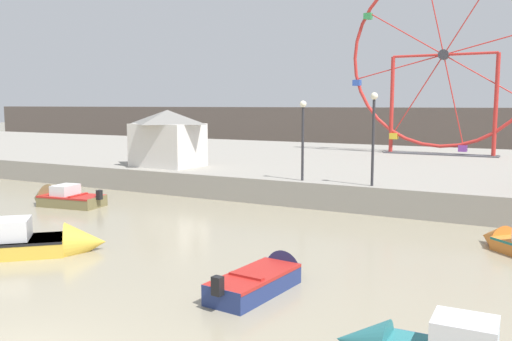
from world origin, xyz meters
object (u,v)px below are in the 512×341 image
object	(u,v)px
motorboat_olive_wood	(61,198)
motorboat_navy_blue	(266,277)
motorboat_mustard_yellow	(22,244)
ferris_wheel_red_frame	(444,58)
promenade_lamp_near	(303,128)
carnival_booth_white_ticket	(168,137)
promenade_lamp_far	(373,125)

from	to	relation	value
motorboat_olive_wood	motorboat_navy_blue	xyz separation A→B (m)	(13.84, -5.65, -0.05)
motorboat_mustard_yellow	ferris_wheel_red_frame	bearing A→B (deg)	31.91
motorboat_olive_wood	promenade_lamp_near	world-z (taller)	promenade_lamp_near
ferris_wheel_red_frame	carnival_booth_white_ticket	bearing A→B (deg)	-130.11
motorboat_navy_blue	ferris_wheel_red_frame	size ratio (longest dim) A/B	0.28
motorboat_navy_blue	motorboat_mustard_yellow	bearing A→B (deg)	101.78
motorboat_mustard_yellow	promenade_lamp_far	distance (m)	14.57
motorboat_navy_blue	ferris_wheel_red_frame	world-z (taller)	ferris_wheel_red_frame
ferris_wheel_red_frame	carnival_booth_white_ticket	world-z (taller)	ferris_wheel_red_frame
motorboat_navy_blue	promenade_lamp_near	world-z (taller)	promenade_lamp_near
motorboat_navy_blue	ferris_wheel_red_frame	distance (m)	28.58
motorboat_mustard_yellow	carnival_booth_white_ticket	size ratio (longest dim) A/B	1.31
carnival_booth_white_ticket	promenade_lamp_far	xyz separation A→B (m)	(12.51, -1.85, 0.96)
motorboat_olive_wood	promenade_lamp_far	bearing A→B (deg)	-166.86
motorboat_navy_blue	promenade_lamp_near	xyz separation A→B (m)	(-3.78, 10.98, 3.36)
promenade_lamp_far	motorboat_mustard_yellow	bearing A→B (deg)	-123.45
motorboat_mustard_yellow	motorboat_olive_wood	bearing A→B (deg)	87.66
motorboat_mustard_yellow	promenade_lamp_far	xyz separation A→B (m)	(7.80, 11.80, 3.48)
motorboat_olive_wood	carnival_booth_white_ticket	bearing A→B (deg)	-105.45
promenade_lamp_far	promenade_lamp_near	bearing A→B (deg)	178.12
promenade_lamp_near	promenade_lamp_far	distance (m)	3.36
ferris_wheel_red_frame	carnival_booth_white_ticket	distance (m)	20.01
motorboat_olive_wood	motorboat_navy_blue	bearing A→B (deg)	149.67
ferris_wheel_red_frame	promenade_lamp_near	xyz separation A→B (m)	(-3.32, -16.55, -4.29)
carnival_booth_white_ticket	promenade_lamp_far	distance (m)	12.68
promenade_lamp_near	motorboat_navy_blue	bearing A→B (deg)	-71.02
motorboat_olive_wood	promenade_lamp_near	distance (m)	11.86
motorboat_olive_wood	carnival_booth_white_ticket	distance (m)	7.57
promenade_lamp_near	motorboat_olive_wood	bearing A→B (deg)	-152.10
motorboat_mustard_yellow	carnival_booth_white_ticket	bearing A→B (deg)	66.20
motorboat_olive_wood	ferris_wheel_red_frame	size ratio (longest dim) A/B	0.29
motorboat_mustard_yellow	motorboat_navy_blue	xyz separation A→B (m)	(8.22, 0.93, -0.08)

